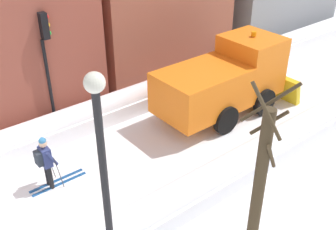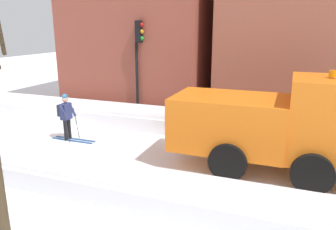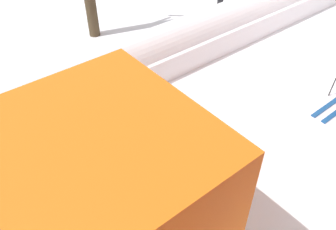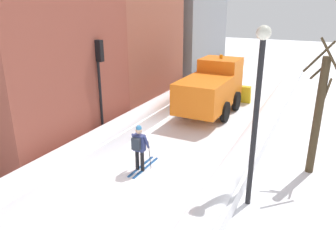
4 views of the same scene
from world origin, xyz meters
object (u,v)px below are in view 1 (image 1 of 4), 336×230
(skier, at_px, (46,160))
(street_lamp, at_px, (103,165))
(traffic_light_pole, at_px, (47,51))
(bare_tree_near, at_px, (259,185))
(plow_truck, at_px, (226,79))

(skier, xyz_separation_m, street_lamp, (4.12, -0.28, 2.41))
(traffic_light_pole, height_order, bare_tree_near, bare_tree_near)
(plow_truck, bearing_deg, skier, -91.10)
(skier, relative_size, traffic_light_pole, 0.40)
(plow_truck, bearing_deg, street_lamp, -63.17)
(skier, xyz_separation_m, traffic_light_pole, (-2.92, 1.72, 2.15))
(plow_truck, height_order, traffic_light_pole, traffic_light_pole)
(bare_tree_near, bearing_deg, traffic_light_pole, -173.04)
(skier, bearing_deg, street_lamp, -3.90)
(traffic_light_pole, relative_size, street_lamp, 0.83)
(traffic_light_pole, bearing_deg, plow_truck, 62.44)
(plow_truck, bearing_deg, bare_tree_near, -40.98)
(traffic_light_pole, bearing_deg, skier, -30.50)
(bare_tree_near, bearing_deg, skier, -154.04)
(plow_truck, relative_size, traffic_light_pole, 1.33)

